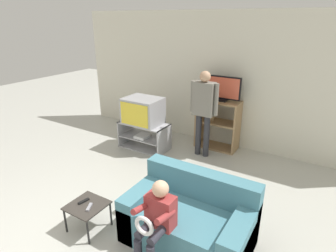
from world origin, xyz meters
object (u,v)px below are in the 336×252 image
at_px(snack_table, 87,208).
at_px(person_seated_child, 156,219).
at_px(television_flat, 221,89).
at_px(remote_control_white, 89,207).
at_px(couch, 189,220).
at_px(remote_control_black, 84,201).
at_px(media_shelf, 218,124).
at_px(tv_stand, 144,136).
at_px(person_standing_adult, 204,106).
at_px(television_main, 143,111).

relative_size(snack_table, person_seated_child, 0.44).
xyz_separation_m(television_flat, remote_control_white, (-0.39, -3.06, -0.85)).
relative_size(remote_control_white, couch, 0.10).
height_order(remote_control_black, person_seated_child, person_seated_child).
xyz_separation_m(media_shelf, couch, (0.71, -2.56, -0.22)).
distance_m(tv_stand, person_standing_adult, 1.36).
bearing_deg(couch, person_seated_child, -105.59).
relative_size(tv_stand, television_flat, 1.30).
height_order(remote_control_black, couch, couch).
xyz_separation_m(television_main, person_standing_adult, (1.13, 0.31, 0.20)).
distance_m(couch, person_standing_adult, 2.35).
bearing_deg(remote_control_white, snack_table, 132.33).
bearing_deg(tv_stand, television_main, 175.94).
distance_m(television_main, remote_control_white, 2.48).
distance_m(media_shelf, snack_table, 3.06).
height_order(television_main, person_standing_adult, person_standing_adult).
height_order(remote_control_white, person_standing_adult, person_standing_adult).
xyz_separation_m(media_shelf, television_flat, (0.02, 0.00, 0.70)).
distance_m(tv_stand, person_seated_child, 2.92).
xyz_separation_m(snack_table, remote_control_black, (-0.07, 0.02, 0.05)).
height_order(media_shelf, remote_control_white, media_shelf).
bearing_deg(person_standing_adult, remote_control_black, -99.14).
relative_size(snack_table, couch, 0.31).
xyz_separation_m(television_main, remote_control_black, (0.72, -2.24, -0.41)).
xyz_separation_m(media_shelf, person_standing_adult, (-0.11, -0.46, 0.47)).
bearing_deg(television_main, couch, -42.60).
bearing_deg(snack_table, media_shelf, 81.69).
distance_m(couch, person_seated_child, 0.58).
distance_m(tv_stand, remote_control_black, 2.35).
bearing_deg(remote_control_black, media_shelf, 92.05).
xyz_separation_m(remote_control_white, person_standing_adult, (0.27, 2.59, 0.61)).
distance_m(snack_table, person_seated_child, 1.05).
bearing_deg(television_main, person_seated_child, -51.40).
height_order(television_main, couch, television_main).
height_order(television_main, person_seated_child, television_main).
xyz_separation_m(media_shelf, remote_control_black, (-0.52, -3.00, -0.14)).
bearing_deg(person_seated_child, snack_table, 179.16).
xyz_separation_m(television_flat, remote_control_black, (-0.54, -3.01, -0.85)).
distance_m(television_flat, remote_control_black, 3.17).
height_order(tv_stand, remote_control_black, tv_stand).
height_order(television_main, snack_table, television_main).
bearing_deg(tv_stand, person_seated_child, -51.60).
bearing_deg(person_standing_adult, television_main, -164.89).
distance_m(remote_control_black, couch, 1.30).
bearing_deg(person_standing_adult, couch, -68.78).
bearing_deg(person_seated_child, television_flat, 100.30).
bearing_deg(person_seated_child, remote_control_black, 178.15).
bearing_deg(television_flat, tv_stand, -148.14).
bearing_deg(person_seated_child, remote_control_white, -179.33).
xyz_separation_m(tv_stand, person_standing_adult, (1.12, 0.31, 0.72)).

